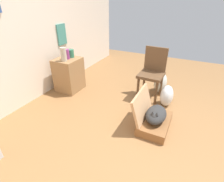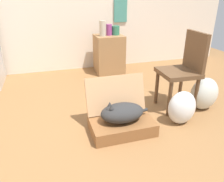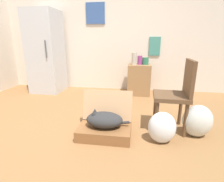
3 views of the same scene
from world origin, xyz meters
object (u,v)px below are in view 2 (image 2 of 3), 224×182
cat (122,113)px  vase_round (109,30)px  plastic_bag_white (182,108)px  vase_short (116,30)px  suitcase_base (122,126)px  vase_tall (103,28)px  plastic_bag_clear (204,94)px  side_table (109,54)px  chair (184,68)px

cat → vase_round: bearing=77.4°
plastic_bag_white → vase_round: bearing=98.0°
plastic_bag_white → vase_short: (-0.14, 1.88, 0.54)m
suitcase_base → cat: 0.16m
cat → vase_short: 1.99m
vase_tall → plastic_bag_white: bearing=-78.3°
plastic_bag_white → plastic_bag_clear: (0.44, 0.21, 0.01)m
plastic_bag_white → vase_short: vase_short is taller
plastic_bag_white → side_table: (-0.26, 1.88, 0.14)m
side_table → chair: bearing=-73.4°
cat → vase_short: vase_short is taller
vase_short → vase_tall: bearing=-171.1°
suitcase_base → vase_tall: vase_tall is taller
suitcase_base → cat: bearing=175.7°
suitcase_base → vase_short: (0.52, 1.86, 0.66)m
side_table → vase_round: (0.00, -0.01, 0.42)m
plastic_bag_white → vase_tall: bearing=101.7°
cat → plastic_bag_clear: bearing=9.1°
side_table → vase_short: vase_short is taller
vase_short → chair: size_ratio=0.16×
side_table → chair: 1.62m
vase_round → side_table: bearing=90.0°
side_table → vase_short: size_ratio=4.35×
side_table → cat: bearing=-102.5°
plastic_bag_white → chair: bearing=59.5°
cat → side_table: side_table is taller
chair → plastic_bag_white: bearing=-28.3°
cat → chair: 0.97m
vase_round → plastic_bag_clear: bearing=-67.2°
suitcase_base → chair: size_ratio=0.69×
plastic_bag_clear → side_table: bearing=112.7°
plastic_bag_white → side_table: size_ratio=0.57×
vase_tall → vase_round: size_ratio=1.36×
chair → cat: bearing=-68.3°
plastic_bag_clear → chair: bearing=151.6°
cat → vase_tall: size_ratio=2.10×
vase_short → cat: bearing=-105.9°
vase_tall → side_table: bearing=17.7°
plastic_bag_white → chair: (0.20, 0.34, 0.32)m
vase_short → chair: (0.34, -1.55, -0.22)m
plastic_bag_clear → chair: 0.41m
cat → plastic_bag_clear: plastic_bag_clear is taller
suitcase_base → vase_short: vase_short is taller
plastic_bag_clear → vase_round: vase_round is taller
plastic_bag_clear → vase_round: bearing=112.8°
plastic_bag_white → vase_short: size_ratio=2.50×
vase_tall → chair: 1.64m
side_table → suitcase_base: bearing=-102.3°
plastic_bag_white → vase_round: 1.97m
cat → vase_tall: vase_tall is taller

